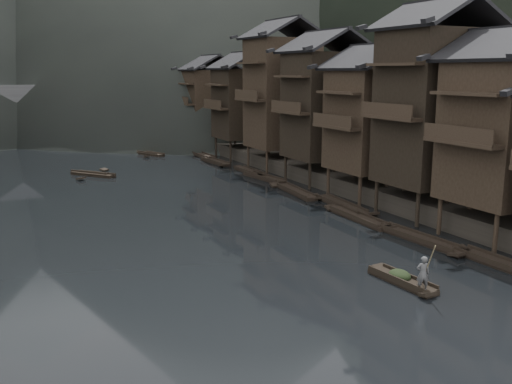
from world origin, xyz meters
TOP-DOWN VIEW (x-y plane):
  - water at (0.00, 0.00)m, footprint 300.00×300.00m
  - right_bank at (35.00, 40.00)m, footprint 40.00×200.00m
  - stilt_houses at (17.28, 19.46)m, footprint 9.00×67.60m
  - moored_sampans at (12.27, 17.96)m, footprint 2.87×54.33m
  - midriver_boats at (2.71, 53.03)m, footprint 13.67×38.91m
  - stone_bridge at (-0.00, 72.00)m, footprint 40.00×6.00m
  - hero_sampan at (5.66, -4.91)m, footprint 1.31×4.80m
  - cargo_heap at (5.68, -4.69)m, footprint 1.05×1.37m
  - boatman at (5.54, -6.57)m, footprint 0.80×0.68m
  - bamboo_pole at (5.74, -6.57)m, footprint 1.01×2.08m

SIDE VIEW (x-z plane):
  - water at x=0.00m, z-range 0.00..0.00m
  - midriver_boats at x=2.71m, z-range -0.02..0.43m
  - hero_sampan at x=5.66m, z-range -0.01..0.42m
  - moored_sampans at x=12.27m, z-range -0.03..0.44m
  - cargo_heap at x=5.68m, z-range 0.43..1.06m
  - right_bank at x=35.00m, z-range 0.00..1.80m
  - boatman at x=5.54m, z-range 0.43..2.28m
  - bamboo_pole at x=5.74m, z-range 2.28..5.53m
  - stone_bridge at x=0.00m, z-range 0.61..9.61m
  - stilt_houses at x=17.28m, z-range 0.59..17.64m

